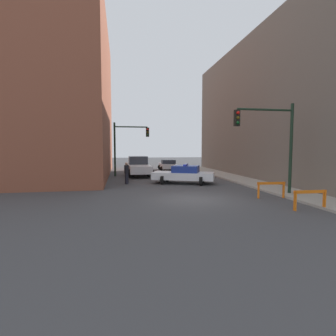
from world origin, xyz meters
The scene contains 12 objects.
ground_plane centered at (0.00, 0.00, 0.00)m, with size 120.00×120.00×0.00m, color #424244.
sidewalk_right centered at (6.20, 0.00, 0.06)m, with size 2.40×44.00×0.12m.
building_corner_left centered at (-12.00, 14.00, 7.59)m, with size 14.00×20.00×15.18m.
building_right centered at (13.40, 8.00, 6.39)m, with size 12.00×28.00×12.79m.
traffic_light_near centered at (4.73, 0.31, 3.53)m, with size 3.64×0.35×5.20m.
traffic_light_far centered at (-3.30, 12.55, 3.40)m, with size 3.44×0.35×5.20m.
police_car centered at (0.94, 6.20, 0.72)m, with size 5.05×3.54×1.52m.
white_truck centered at (-2.10, 12.54, 0.91)m, with size 2.72×5.44×1.90m.
parked_car_near centered at (1.86, 17.96, 0.67)m, with size 2.41×4.38×1.31m.
pedestrian_crossing centered at (-3.43, 6.76, 0.86)m, with size 0.46×0.46×1.66m.
barrier_front centered at (4.36, -3.28, 0.62)m, with size 1.60×0.20×0.90m.
barrier_mid centered at (4.25, -0.42, 0.62)m, with size 1.60×0.29×0.90m.
Camera 1 is at (-3.91, -13.42, 2.78)m, focal length 28.00 mm.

